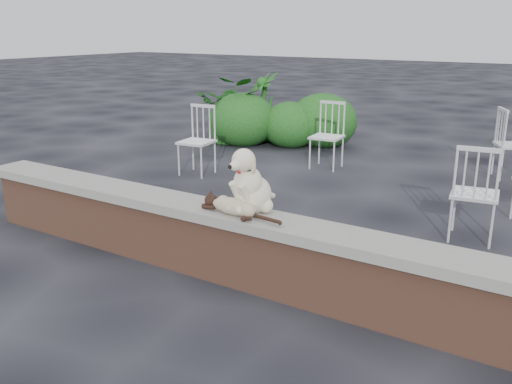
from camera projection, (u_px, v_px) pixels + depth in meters
The scene contains 11 objects.
ground at pixel (256, 285), 4.36m from camera, with size 60.00×60.00×0.00m, color black.
brick_wall at pixel (256, 256), 4.29m from camera, with size 6.00×0.30×0.50m, color brown.
capstone at pixel (256, 221), 4.21m from camera, with size 6.20×0.40×0.08m, color slate.
dog at pixel (254, 179), 4.23m from camera, with size 0.34×0.45×0.53m, color beige, non-canonical shape.
cat at pixel (234, 205), 4.21m from camera, with size 0.88×0.21×0.15m, color tan, non-canonical shape.
chair_b at pixel (327, 136), 7.85m from camera, with size 0.56×0.56×0.94m, color white, non-canonical shape.
chair_a at pixel (197, 141), 7.51m from camera, with size 0.56×0.56×0.94m, color white, non-canonical shape.
chair_c at pixel (475, 192), 5.17m from camera, with size 0.56×0.56×0.94m, color white, non-canonical shape.
potted_plant_a at pixel (230, 109), 9.56m from camera, with size 1.05×0.91×1.16m, color #1A4513.
potted_plant_b at pixel (263, 107), 9.75m from camera, with size 0.67×0.67×1.20m, color #1A4513.
shrubbery at pixel (284, 122), 9.41m from camera, with size 2.39×1.72×0.93m.
Camera 1 is at (2.12, -3.35, 1.97)m, focal length 38.69 mm.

